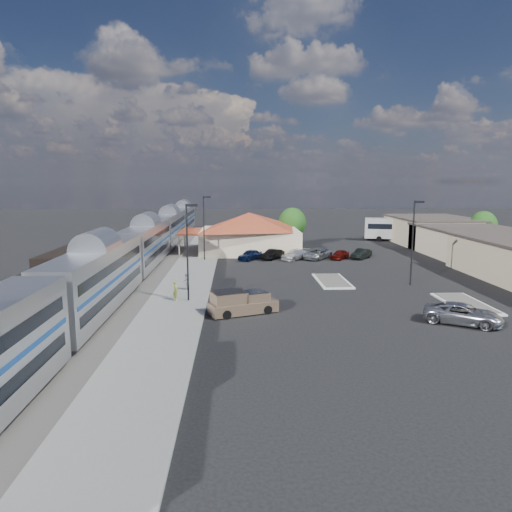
{
  "coord_description": "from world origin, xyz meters",
  "views": [
    {
      "loc": [
        -6.62,
        -46.86,
        10.93
      ],
      "look_at": [
        -4.4,
        2.85,
        2.8
      ],
      "focal_mm": 32.0,
      "sensor_mm": 36.0,
      "label": 1
    }
  ],
  "objects_px": {
    "station_depot": "(249,232)",
    "coach_bus": "(401,228)",
    "pickup_truck": "(243,303)",
    "suv": "(463,314)"
  },
  "relations": [
    {
      "from": "station_depot",
      "to": "pickup_truck",
      "type": "height_order",
      "value": "station_depot"
    },
    {
      "from": "pickup_truck",
      "to": "station_depot",
      "type": "bearing_deg",
      "value": -23.28
    },
    {
      "from": "coach_bus",
      "to": "suv",
      "type": "bearing_deg",
      "value": -178.98
    },
    {
      "from": "station_depot",
      "to": "coach_bus",
      "type": "xyz_separation_m",
      "value": [
        28.56,
        12.0,
        -0.72
      ]
    },
    {
      "from": "pickup_truck",
      "to": "coach_bus",
      "type": "relative_size",
      "value": 0.45
    },
    {
      "from": "suv",
      "to": "pickup_truck",
      "type": "bearing_deg",
      "value": 108.32
    },
    {
      "from": "pickup_truck",
      "to": "coach_bus",
      "type": "height_order",
      "value": "coach_bus"
    },
    {
      "from": "pickup_truck",
      "to": "suv",
      "type": "xyz_separation_m",
      "value": [
        17.0,
        -3.58,
        -0.13
      ]
    },
    {
      "from": "station_depot",
      "to": "coach_bus",
      "type": "height_order",
      "value": "station_depot"
    },
    {
      "from": "station_depot",
      "to": "pickup_truck",
      "type": "distance_m",
      "value": 34.01
    }
  ]
}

